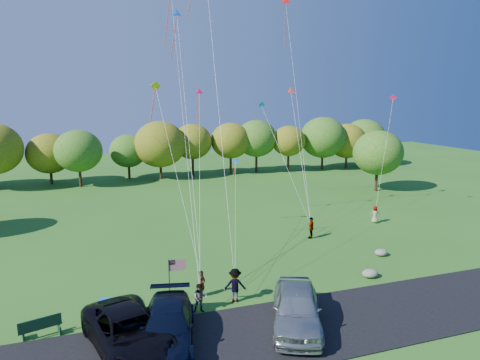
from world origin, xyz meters
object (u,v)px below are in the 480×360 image
object	(u,v)px
flyer_c	(235,285)
minivan_navy	(168,326)
flyer_e	(375,215)
trash_barrel	(105,308)
minivan_dark	(129,332)
minivan_silver	(297,308)
flyer_d	(311,228)
flyer_a	(202,284)
flyer_b	(200,298)
park_bench	(41,327)

from	to	relation	value
flyer_c	minivan_navy	bearing A→B (deg)	55.40
flyer_e	trash_barrel	world-z (taller)	flyer_e
minivan_dark	minivan_silver	xyz separation A→B (m)	(8.05, -0.49, 0.10)
minivan_dark	flyer_d	world-z (taller)	minivan_dark
minivan_silver	flyer_a	xyz separation A→B (m)	(-3.66, 4.81, -0.27)
minivan_silver	flyer_b	size ratio (longest dim) A/B	3.64
flyer_c	trash_barrel	distance (m)	7.05
flyer_e	minivan_silver	bearing A→B (deg)	78.54
flyer_b	flyer_a	bearing A→B (deg)	83.94
trash_barrel	flyer_d	bearing A→B (deg)	25.97
flyer_d	flyer_e	world-z (taller)	flyer_d
minivan_silver	trash_barrel	distance (m)	10.00
flyer_c	flyer_d	xyz separation A→B (m)	(9.28, 8.52, -0.08)
flyer_d	minivan_silver	bearing A→B (deg)	14.37
flyer_c	flyer_e	bearing A→B (deg)	-128.88
minivan_navy	flyer_a	bearing A→B (deg)	70.55
minivan_navy	flyer_c	size ratio (longest dim) A/B	3.07
minivan_navy	minivan_silver	xyz separation A→B (m)	(6.32, -0.49, 0.13)
park_bench	minivan_silver	bearing A→B (deg)	-29.92
flyer_a	flyer_b	world-z (taller)	flyer_b
minivan_navy	flyer_b	bearing A→B (deg)	62.03
minivan_dark	flyer_e	xyz separation A→B (m)	(22.91, 13.68, -0.17)
minivan_navy	flyer_e	distance (m)	25.22
flyer_a	trash_barrel	world-z (taller)	flyer_a
flyer_a	flyer_e	bearing A→B (deg)	-24.25
minivan_silver	flyer_e	distance (m)	20.54
flyer_b	flyer_d	size ratio (longest dim) A/B	0.90
flyer_b	flyer_d	world-z (taller)	flyer_d
flyer_e	trash_barrel	bearing A→B (deg)	57.53
park_bench	trash_barrel	world-z (taller)	park_bench
flyer_b	flyer_d	distance (m)	14.64
flyer_d	flyer_e	bearing A→B (deg)	150.11
flyer_b	flyer_e	distance (m)	22.09
trash_barrel	flyer_b	bearing A→B (deg)	-13.94
minivan_dark	flyer_b	distance (m)	4.60
flyer_a	park_bench	size ratio (longest dim) A/B	0.83
flyer_c	park_bench	world-z (taller)	flyer_c
minivan_navy	flyer_c	world-z (taller)	flyer_c
flyer_e	flyer_b	bearing A→B (deg)	65.27
flyer_d	park_bench	distance (m)	21.29
flyer_a	flyer_d	world-z (taller)	flyer_d
minivan_dark	flyer_b	size ratio (longest dim) A/B	4.02
flyer_a	trash_barrel	xyz separation A→B (m)	(-5.39, -0.60, -0.32)
minivan_dark	flyer_e	size ratio (longest dim) A/B	4.09
minivan_silver	flyer_b	distance (m)	5.17
flyer_d	flyer_e	xyz separation A→B (m)	(7.62, 2.03, -0.10)
minivan_dark	flyer_b	xyz separation A→B (m)	(3.85, 2.51, -0.15)
minivan_dark	flyer_d	xyz separation A→B (m)	(15.30, 11.65, -0.07)
minivan_silver	flyer_d	world-z (taller)	minivan_silver
flyer_b	park_bench	xyz separation A→B (m)	(-7.79, 0.01, -0.23)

